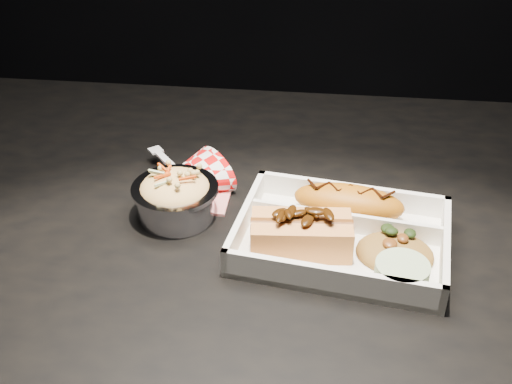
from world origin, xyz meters
The scene contains 8 objects.
dining_table centered at (0.00, 0.00, 0.66)m, with size 1.20×0.80×0.75m.
food_tray centered at (0.06, -0.04, 0.76)m, with size 0.27×0.21×0.04m.
fried_pastry centered at (0.07, 0.01, 0.78)m, with size 0.14×0.06×0.04m, color #BA6812.
hotdog centered at (0.01, -0.06, 0.78)m, with size 0.12×0.07×0.06m.
fried_rice_mound centered at (0.12, -0.06, 0.77)m, with size 0.09×0.08×0.03m, color olive.
cupcake_liner centered at (0.12, -0.11, 0.77)m, with size 0.06×0.06×0.03m, color #A6BD8F.
foil_coleslaw_cup centered at (-0.16, 0.00, 0.78)m, with size 0.11×0.11×0.07m.
napkin_fork centered at (-0.16, 0.06, 0.77)m, with size 0.15×0.16×0.10m.
Camera 1 is at (0.03, -0.67, 1.24)m, focal length 45.00 mm.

